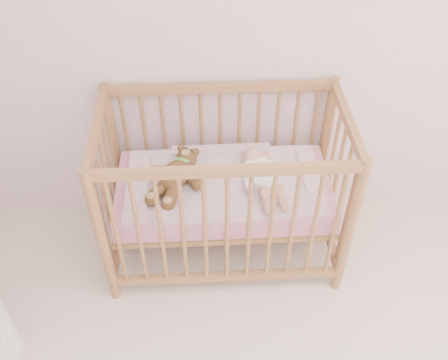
{
  "coord_description": "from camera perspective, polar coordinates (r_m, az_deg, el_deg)",
  "views": [
    {
      "loc": [
        -0.47,
        -0.45,
        2.51
      ],
      "look_at": [
        -0.36,
        1.55,
        0.62
      ],
      "focal_mm": 40.0,
      "sensor_mm": 36.0,
      "label": 1
    }
  ],
  "objects": [
    {
      "name": "mattress",
      "position": [
        2.88,
        -0.05,
        -1.27
      ],
      "size": [
        1.22,
        0.62,
        0.13
      ],
      "primitive_type": "cube",
      "color": "pink",
      "rests_on": "crib"
    },
    {
      "name": "crib",
      "position": [
        2.87,
        -0.05,
        -1.06
      ],
      "size": [
        1.36,
        0.76,
        1.0
      ],
      "primitive_type": null,
      "color": "#AD7249",
      "rests_on": "floor"
    },
    {
      "name": "teddy_bear",
      "position": [
        2.76,
        -5.7,
        0.6
      ],
      "size": [
        0.5,
        0.58,
        0.13
      ],
      "primitive_type": null,
      "rotation": [
        0.0,
        0.0,
        -0.41
      ],
      "color": "brown",
      "rests_on": "blanket"
    },
    {
      "name": "wall_back",
      "position": [
        2.75,
        7.44,
        18.04
      ],
      "size": [
        4.0,
        0.02,
        2.7
      ],
      "primitive_type": "cube",
      "color": "silver",
      "rests_on": "floor"
    },
    {
      "name": "blanket",
      "position": [
        2.83,
        -0.05,
        -0.19
      ],
      "size": [
        1.1,
        0.58,
        0.06
      ],
      "primitive_type": null,
      "color": "pink",
      "rests_on": "mattress"
    },
    {
      "name": "baby",
      "position": [
        2.78,
        4.27,
        0.8
      ],
      "size": [
        0.36,
        0.57,
        0.13
      ],
      "primitive_type": null,
      "rotation": [
        0.0,
        0.0,
        0.23
      ],
      "color": "white",
      "rests_on": "blanket"
    }
  ]
}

